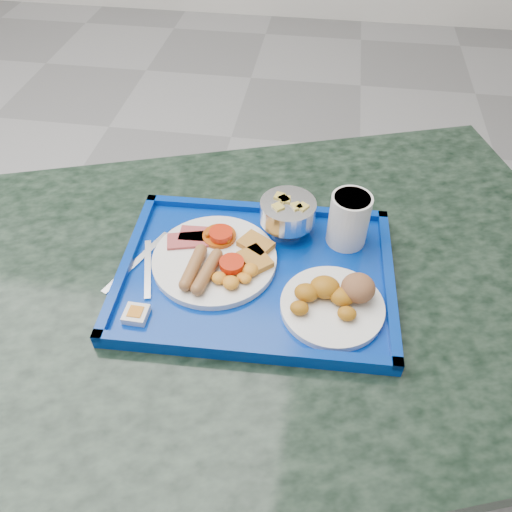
{
  "coord_description": "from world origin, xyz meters",
  "views": [
    {
      "loc": [
        1.13,
        -0.88,
        1.44
      ],
      "look_at": [
        1.04,
        -0.3,
        0.83
      ],
      "focal_mm": 35.0,
      "sensor_mm": 36.0,
      "label": 1
    }
  ],
  "objects": [
    {
      "name": "table",
      "position": [
        1.05,
        -0.31,
        0.57
      ],
      "size": [
        1.44,
        1.18,
        0.77
      ],
      "rotation": [
        0.0,
        0.0,
        0.33
      ],
      "color": "slate",
      "rests_on": "floor"
    },
    {
      "name": "tray",
      "position": [
        1.04,
        -0.3,
        0.78
      ],
      "size": [
        0.49,
        0.37,
        0.03
      ],
      "rotation": [
        0.0,
        0.0,
        0.04
      ],
      "color": "#032D9B",
      "rests_on": "table"
    },
    {
      "name": "main_plate",
      "position": [
        0.97,
        -0.29,
        0.8
      ],
      "size": [
        0.22,
        0.22,
        0.03
      ],
      "rotation": [
        0.0,
        0.0,
        -0.25
      ],
      "color": "white",
      "rests_on": "tray"
    },
    {
      "name": "bread_plate",
      "position": [
        1.18,
        -0.35,
        0.81
      ],
      "size": [
        0.17,
        0.17,
        0.06
      ],
      "rotation": [
        0.0,
        0.0,
        0.06
      ],
      "color": "white",
      "rests_on": "tray"
    },
    {
      "name": "fruit_bowl",
      "position": [
        1.08,
        -0.18,
        0.84
      ],
      "size": [
        0.1,
        0.1,
        0.07
      ],
      "color": "silver",
      "rests_on": "tray"
    },
    {
      "name": "juice_cup",
      "position": [
        1.2,
        -0.19,
        0.84
      ],
      "size": [
        0.07,
        0.07,
        0.1
      ],
      "color": "silver",
      "rests_on": "tray"
    },
    {
      "name": "spoon",
      "position": [
        0.87,
        -0.26,
        0.79
      ],
      "size": [
        0.07,
        0.18,
        0.01
      ],
      "rotation": [
        0.0,
        0.0,
        0.29
      ],
      "color": "silver",
      "rests_on": "tray"
    },
    {
      "name": "knife",
      "position": [
        0.83,
        -0.31,
        0.79
      ],
      "size": [
        0.08,
        0.16,
        0.0
      ],
      "primitive_type": "cube",
      "rotation": [
        0.0,
        0.0,
        -0.39
      ],
      "color": "silver",
      "rests_on": "tray"
    },
    {
      "name": "jam_packet",
      "position": [
        0.87,
        -0.42,
        0.8
      ],
      "size": [
        0.04,
        0.04,
        0.02
      ],
      "rotation": [
        0.0,
        0.0,
        -0.02
      ],
      "color": "white",
      "rests_on": "tray"
    }
  ]
}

